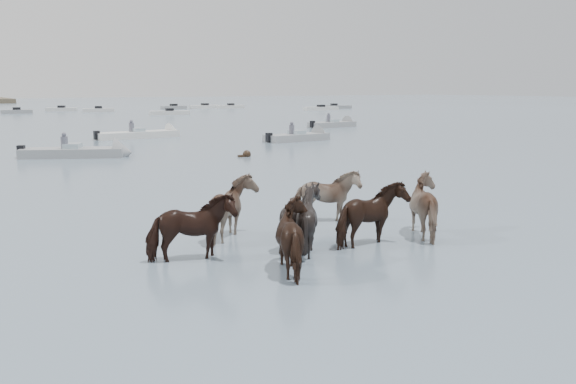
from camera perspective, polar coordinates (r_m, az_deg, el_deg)
ground at (r=15.02m, az=4.41°, el=-4.08°), size 400.00×400.00×0.00m
pony_herd at (r=13.93m, az=2.43°, el=-2.37°), size 7.65×4.93×1.64m
swimming_pony at (r=31.80m, az=-4.01°, el=3.55°), size 0.72×0.44×0.44m
motorboat_b at (r=33.28m, az=-18.42°, el=3.56°), size 5.79×3.82×1.92m
motorboat_c at (r=44.99m, az=-13.15°, el=5.35°), size 6.61×2.25×1.92m
motorboat_d at (r=41.51m, az=1.65°, el=5.24°), size 5.29×2.04×1.92m
motorboat_e at (r=55.88m, az=4.79°, el=6.42°), size 5.26×2.01×1.92m
distant_flotilla at (r=89.59m, az=-25.13°, el=6.86°), size 108.82×26.34×0.93m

